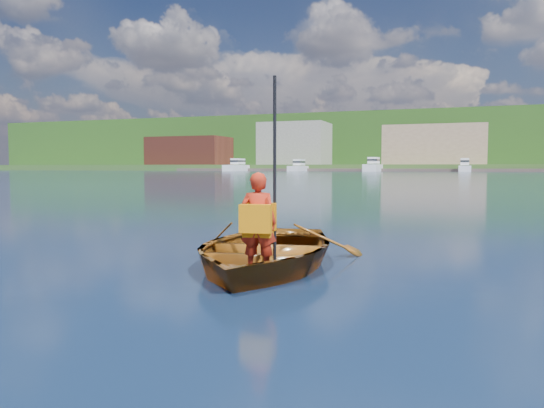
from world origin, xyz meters
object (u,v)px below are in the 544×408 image
dock (427,170)px  marina_yachts (474,167)px  rowboat (263,250)px  child_paddler (258,221)px

dock → marina_yachts: (12.28, -4.66, 0.98)m
rowboat → child_paddler: bearing=-73.0°
child_paddler → dock: size_ratio=0.01×
rowboat → dock: bearing=92.4°
dock → marina_yachts: 13.17m
dock → marina_yachts: bearing=-20.8°
rowboat → child_paddler: size_ratio=1.74×
rowboat → dock: 148.73m
rowboat → marina_yachts: size_ratio=0.03×
child_paddler → marina_yachts: (5.77, 144.80, 0.72)m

